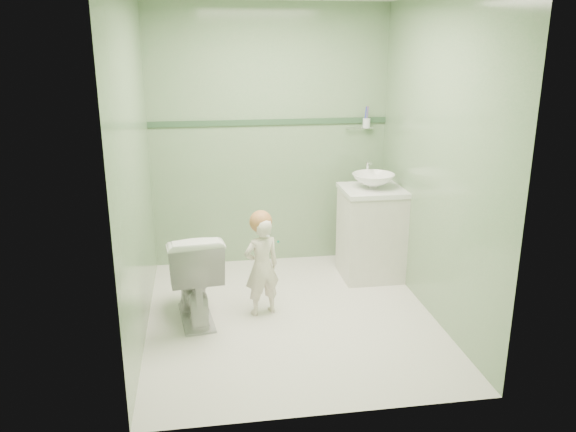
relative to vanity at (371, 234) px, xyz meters
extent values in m
plane|color=white|center=(-0.84, -0.70, -0.40)|extent=(2.50, 2.50, 0.00)
cube|color=#79A373|center=(-0.84, 0.55, 0.80)|extent=(2.20, 0.04, 2.40)
cube|color=#79A373|center=(-0.84, -1.95, 0.80)|extent=(2.20, 0.04, 2.40)
cube|color=#79A373|center=(-1.94, -0.70, 0.80)|extent=(0.04, 2.50, 2.40)
cube|color=#79A373|center=(0.26, -0.70, 0.80)|extent=(0.04, 2.50, 2.40)
cube|color=#335437|center=(-0.84, 0.54, 0.95)|extent=(2.20, 0.02, 0.05)
cube|color=silver|center=(0.00, 0.00, 0.00)|extent=(0.52, 0.50, 0.80)
cube|color=white|center=(0.00, 0.00, 0.41)|extent=(0.54, 0.52, 0.04)
imported|color=white|center=(0.00, 0.00, 0.49)|extent=(0.37, 0.37, 0.13)
cylinder|color=silver|center=(0.00, 0.20, 0.55)|extent=(0.03, 0.03, 0.18)
cylinder|color=silver|center=(0.00, 0.15, 0.63)|extent=(0.02, 0.12, 0.02)
cylinder|color=silver|center=(0.00, 0.50, 0.88)|extent=(0.26, 0.02, 0.02)
cylinder|color=silver|center=(0.06, 0.48, 0.93)|extent=(0.07, 0.07, 0.09)
cylinder|color=red|center=(0.07, 0.49, 1.00)|extent=(0.01, 0.01, 0.17)
cylinder|color=#2F2ED5|center=(0.04, 0.47, 1.00)|extent=(0.01, 0.01, 0.17)
cylinder|color=#684AA5|center=(0.06, 0.47, 1.00)|extent=(0.01, 0.01, 0.17)
imported|color=white|center=(-1.58, -0.60, -0.04)|extent=(0.49, 0.76, 0.73)
imported|color=white|center=(-1.05, -0.60, -0.01)|extent=(0.33, 0.27, 0.79)
sphere|color=#B27241|center=(-1.05, -0.58, 0.35)|extent=(0.18, 0.18, 0.18)
cylinder|color=#0A8065|center=(-0.94, -0.70, 0.23)|extent=(0.04, 0.14, 0.06)
cube|color=white|center=(-1.01, -0.67, 0.27)|extent=(0.03, 0.02, 0.02)
camera|label=1|loc=(-1.49, -4.75, 1.69)|focal=36.15mm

